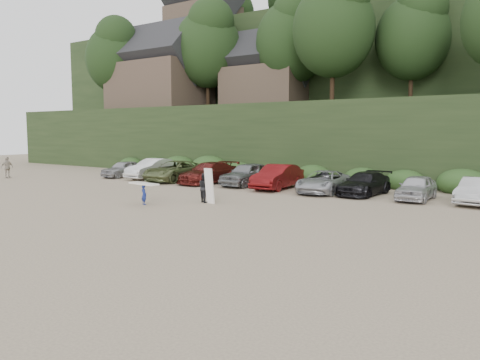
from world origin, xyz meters
The scene contains 6 objects.
ground centered at (0.00, 0.00, 0.00)m, with size 120.00×120.00×0.00m, color tan.
hillside_backdrop centered at (-0.26, 35.93, 11.22)m, with size 90.00×41.50×28.00m.
parked_cars centered at (0.51, 10.02, 0.75)m, with size 36.90×6.27×1.62m.
distant_walker centered at (-24.10, 3.69, 0.86)m, with size 1.01×0.42×1.72m, color #AA9F90.
child_surfer centered at (-5.01, 0.34, 0.77)m, with size 1.93×0.75×1.13m.
adult_surfer centered at (-2.91, 2.74, 0.80)m, with size 1.25×0.87×1.86m.
Camera 1 is at (12.59, -16.37, 3.78)m, focal length 35.00 mm.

